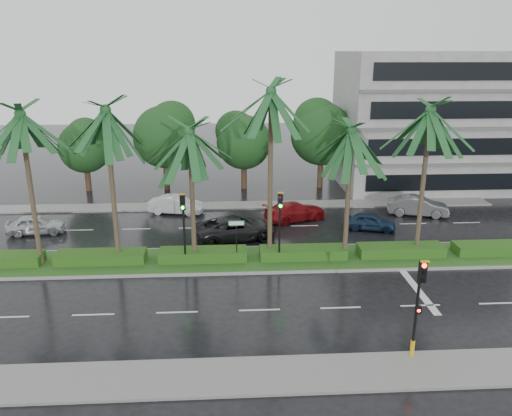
{
  "coord_description": "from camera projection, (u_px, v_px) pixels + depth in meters",
  "views": [
    {
      "loc": [
        -1.4,
        -26.62,
        12.12
      ],
      "look_at": [
        0.19,
        1.5,
        3.16
      ],
      "focal_mm": 35.0,
      "sensor_mm": 36.0,
      "label": 1
    }
  ],
  "objects": [
    {
      "name": "signal_median_left",
      "position": [
        183.0,
        218.0,
        28.24
      ],
      "size": [
        0.34,
        0.42,
        4.36
      ],
      "color": "black",
      "rests_on": "median"
    },
    {
      "name": "car_grey",
      "position": [
        418.0,
        206.0,
        38.06
      ],
      "size": [
        2.7,
        4.75,
        1.48
      ],
      "primitive_type": "imported",
      "rotation": [
        0.0,
        0.0,
        1.3
      ],
      "color": "#56575B",
      "rests_on": "ground"
    },
    {
      "name": "median",
      "position": [
        253.0,
        259.0,
        30.01
      ],
      "size": [
        36.0,
        4.0,
        0.15
      ],
      "color": "gray",
      "rests_on": "ground"
    },
    {
      "name": "signal_near",
      "position": [
        418.0,
        305.0,
        19.71
      ],
      "size": [
        0.34,
        0.45,
        4.36
      ],
      "color": "black",
      "rests_on": "near_sidewalk"
    },
    {
      "name": "car_darkgrey",
      "position": [
        235.0,
        228.0,
        33.21
      ],
      "size": [
        4.01,
        6.05,
        1.54
      ],
      "primitive_type": "imported",
      "rotation": [
        0.0,
        0.0,
        1.85
      ],
      "color": "black",
      "rests_on": "ground"
    },
    {
      "name": "car_white",
      "position": [
        176.0,
        205.0,
        38.53
      ],
      "size": [
        2.25,
        4.4,
        1.38
      ],
      "primitive_type": "imported",
      "rotation": [
        0.0,
        0.0,
        1.38
      ],
      "color": "#BABABA",
      "rests_on": "ground"
    },
    {
      "name": "near_sidewalk",
      "position": [
        268.0,
        375.0,
        19.36
      ],
      "size": [
        40.0,
        2.4,
        0.12
      ],
      "primitive_type": "cube",
      "color": "slate",
      "rests_on": "ground"
    },
    {
      "name": "car_blue",
      "position": [
        370.0,
        221.0,
        35.02
      ],
      "size": [
        2.44,
        3.84,
        1.22
      ],
      "primitive_type": "imported",
      "rotation": [
        0.0,
        0.0,
        1.27
      ],
      "color": "#172A46",
      "rests_on": "ground"
    },
    {
      "name": "signal_median_right",
      "position": [
        280.0,
        217.0,
        28.53
      ],
      "size": [
        0.34,
        0.42,
        4.36
      ],
      "color": "black",
      "rests_on": "median"
    },
    {
      "name": "car_silver",
      "position": [
        36.0,
        224.0,
        34.26
      ],
      "size": [
        2.01,
        4.02,
        1.32
      ],
      "primitive_type": "imported",
      "rotation": [
        0.0,
        0.0,
        1.69
      ],
      "color": "#B6BABE",
      "rests_on": "ground"
    },
    {
      "name": "palm_row",
      "position": [
        230.0,
        127.0,
        27.53
      ],
      "size": [
        26.3,
        4.2,
        10.62
      ],
      "color": "#403425",
      "rests_on": "median"
    },
    {
      "name": "bg_trees",
      "position": [
        252.0,
        136.0,
        44.39
      ],
      "size": [
        32.71,
        5.62,
        8.11
      ],
      "color": "#3B291B",
      "rests_on": "ground"
    },
    {
      "name": "far_sidewalk",
      "position": [
        246.0,
        205.0,
        40.48
      ],
      "size": [
        40.0,
        2.0,
        0.12
      ],
      "primitive_type": "cube",
      "color": "slate",
      "rests_on": "ground"
    },
    {
      "name": "lane_markings",
      "position": [
        307.0,
        269.0,
        28.83
      ],
      "size": [
        34.0,
        13.06,
        0.01
      ],
      "color": "silver",
      "rests_on": "ground"
    },
    {
      "name": "ground",
      "position": [
        254.0,
        267.0,
        29.08
      ],
      "size": [
        120.0,
        120.0,
        0.0
      ],
      "primitive_type": "plane",
      "color": "black",
      "rests_on": "ground"
    },
    {
      "name": "street_sign",
      "position": [
        236.0,
        231.0,
        28.84
      ],
      "size": [
        0.95,
        0.09,
        2.6
      ],
      "color": "black",
      "rests_on": "median"
    },
    {
      "name": "building",
      "position": [
        430.0,
        120.0,
        45.3
      ],
      "size": [
        16.0,
        10.0,
        12.0
      ],
      "primitive_type": "cube",
      "color": "gray",
      "rests_on": "ground"
    },
    {
      "name": "hedge",
      "position": [
        253.0,
        254.0,
        29.89
      ],
      "size": [
        35.2,
        1.4,
        0.6
      ],
      "color": "#1E4814",
      "rests_on": "median"
    },
    {
      "name": "car_red",
      "position": [
        295.0,
        211.0,
        36.99
      ],
      "size": [
        3.61,
        5.13,
        1.38
      ],
      "primitive_type": "imported",
      "rotation": [
        0.0,
        0.0,
        1.97
      ],
      "color": "maroon",
      "rests_on": "ground"
    }
  ]
}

